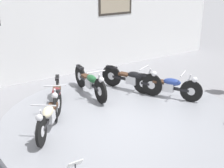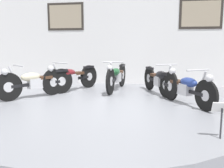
% 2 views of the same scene
% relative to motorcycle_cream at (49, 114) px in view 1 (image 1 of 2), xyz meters
% --- Properties ---
extents(ground_plane, '(60.00, 60.00, 0.00)m').
position_rel_motorcycle_cream_xyz_m(ground_plane, '(1.72, -0.39, -0.60)').
color(ground_plane, gray).
extents(display_platform, '(5.93, 5.93, 0.21)m').
position_rel_motorcycle_cream_xyz_m(display_platform, '(1.72, -0.39, -0.49)').
color(display_platform, gray).
rests_on(display_platform, ground_plane).
extents(back_wall, '(14.00, 0.22, 4.48)m').
position_rel_motorcycle_cream_xyz_m(back_wall, '(1.72, 3.90, 1.64)').
color(back_wall, white).
rests_on(back_wall, ground_plane).
extents(motorcycle_cream, '(1.22, 1.64, 0.80)m').
position_rel_motorcycle_cream_xyz_m(motorcycle_cream, '(0.00, 0.00, 0.00)').
color(motorcycle_cream, black).
rests_on(motorcycle_cream, display_platform).
extents(motorcycle_maroon, '(0.88, 1.84, 0.80)m').
position_rel_motorcycle_cream_xyz_m(motorcycle_maroon, '(0.56, 0.93, 0.00)').
color(motorcycle_maroon, black).
rests_on(motorcycle_maroon, display_platform).
extents(motorcycle_green, '(0.54, 2.03, 0.82)m').
position_rel_motorcycle_cream_xyz_m(motorcycle_green, '(1.72, 1.31, 0.02)').
color(motorcycle_green, black).
rests_on(motorcycle_green, display_platform).
extents(motorcycle_black, '(0.87, 1.84, 0.80)m').
position_rel_motorcycle_cream_xyz_m(motorcycle_black, '(2.89, 0.93, 0.00)').
color(motorcycle_black, black).
rests_on(motorcycle_black, display_platform).
extents(motorcycle_blue, '(1.12, 1.66, 0.78)m').
position_rel_motorcycle_cream_xyz_m(motorcycle_blue, '(3.44, -0.00, -0.02)').
color(motorcycle_blue, black).
rests_on(motorcycle_blue, display_platform).
extents(info_placard_front_left, '(0.26, 0.11, 0.51)m').
position_rel_motorcycle_cream_xyz_m(info_placard_front_left, '(-0.33, -2.01, -0.02)').
color(info_placard_front_left, '#333338').
rests_on(info_placard_front_left, display_platform).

